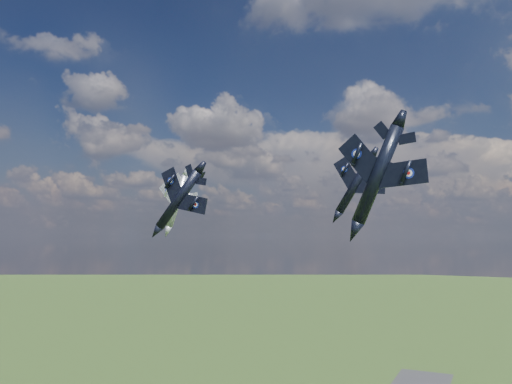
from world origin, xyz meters
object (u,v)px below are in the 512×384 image
at_px(jet_right_navy, 378,175).
at_px(jet_left_silver, 177,201).
at_px(jet_high_navy, 355,184).
at_px(jet_lead_navy, 179,199).

relative_size(jet_right_navy, jet_left_silver, 0.98).
relative_size(jet_high_navy, jet_left_silver, 0.93).
height_order(jet_right_navy, jet_left_silver, jet_left_silver).
bearing_deg(jet_right_navy, jet_left_silver, 150.15).
bearing_deg(jet_high_navy, jet_left_silver, 172.40).
height_order(jet_lead_navy, jet_left_silver, jet_lead_navy).
distance_m(jet_high_navy, jet_left_silver, 38.75).
bearing_deg(jet_lead_navy, jet_right_navy, -22.41).
xyz_separation_m(jet_right_navy, jet_high_navy, (-8.88, 25.17, 1.79)).
distance_m(jet_right_navy, jet_high_navy, 26.75).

